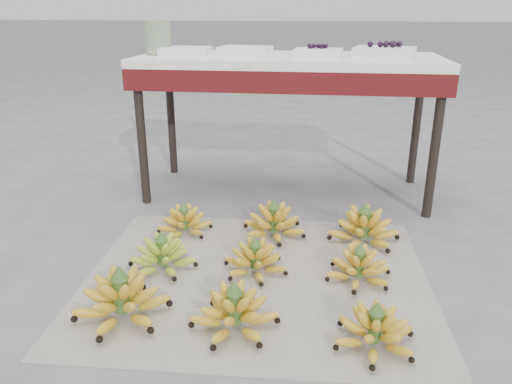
# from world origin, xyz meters

# --- Properties ---
(ground) EXTENTS (60.00, 60.00, 0.00)m
(ground) POSITION_xyz_m (0.00, 0.00, 0.00)
(ground) COLOR #5C5C5E
(ground) RESTS_ON ground
(newspaper_mat) EXTENTS (1.29, 1.10, 0.01)m
(newspaper_mat) POSITION_xyz_m (-0.04, -0.00, 0.00)
(newspaper_mat) COLOR white
(newspaper_mat) RESTS_ON ground
(bunch_front_left) EXTENTS (0.34, 0.34, 0.19)m
(bunch_front_left) POSITION_xyz_m (-0.44, -0.31, 0.07)
(bunch_front_left) COLOR gold
(bunch_front_left) RESTS_ON newspaper_mat
(bunch_front_center) EXTENTS (0.32, 0.32, 0.17)m
(bunch_front_center) POSITION_xyz_m (-0.07, -0.32, 0.06)
(bunch_front_center) COLOR gold
(bunch_front_center) RESTS_ON newspaper_mat
(bunch_front_right) EXTENTS (0.26, 0.26, 0.15)m
(bunch_front_right) POSITION_xyz_m (0.35, -0.35, 0.06)
(bunch_front_right) COLOR gold
(bunch_front_right) RESTS_ON newspaper_mat
(bunch_mid_left) EXTENTS (0.30, 0.30, 0.16)m
(bunch_mid_left) POSITION_xyz_m (-0.41, 0.02, 0.06)
(bunch_mid_left) COLOR #88BE31
(bunch_mid_left) RESTS_ON newspaper_mat
(bunch_mid_center) EXTENTS (0.31, 0.31, 0.15)m
(bunch_mid_center) POSITION_xyz_m (-0.06, 0.04, 0.06)
(bunch_mid_center) COLOR gold
(bunch_mid_center) RESTS_ON newspaper_mat
(bunch_mid_right) EXTENTS (0.26, 0.26, 0.15)m
(bunch_mid_right) POSITION_xyz_m (0.32, 0.03, 0.06)
(bunch_mid_right) COLOR gold
(bunch_mid_right) RESTS_ON newspaper_mat
(bunch_back_left) EXTENTS (0.28, 0.28, 0.14)m
(bunch_back_left) POSITION_xyz_m (-0.41, 0.34, 0.05)
(bunch_back_left) COLOR gold
(bunch_back_left) RESTS_ON newspaper_mat
(bunch_back_center) EXTENTS (0.35, 0.35, 0.17)m
(bunch_back_center) POSITION_xyz_m (-0.02, 0.37, 0.06)
(bunch_back_center) COLOR gold
(bunch_back_center) RESTS_ON newspaper_mat
(bunch_back_right) EXTENTS (0.33, 0.33, 0.18)m
(bunch_back_right) POSITION_xyz_m (0.36, 0.35, 0.07)
(bunch_back_right) COLOR gold
(bunch_back_right) RESTS_ON newspaper_mat
(vendor_table) EXTENTS (1.49, 0.59, 0.71)m
(vendor_table) POSITION_xyz_m (-0.01, 0.93, 0.63)
(vendor_table) COLOR black
(vendor_table) RESTS_ON ground
(tray_far_left) EXTENTS (0.24, 0.18, 0.04)m
(tray_far_left) POSITION_xyz_m (-0.52, 0.91, 0.73)
(tray_far_left) COLOR silver
(tray_far_left) RESTS_ON vendor_table
(tray_left) EXTENTS (0.27, 0.21, 0.04)m
(tray_left) POSITION_xyz_m (-0.23, 0.96, 0.73)
(tray_left) COLOR silver
(tray_left) RESTS_ON vendor_table
(tray_right) EXTENTS (0.24, 0.19, 0.06)m
(tray_right) POSITION_xyz_m (0.13, 0.92, 0.73)
(tray_right) COLOR silver
(tray_right) RESTS_ON vendor_table
(tray_far_right) EXTENTS (0.32, 0.27, 0.07)m
(tray_far_right) POSITION_xyz_m (0.45, 0.95, 0.74)
(tray_far_right) COLOR silver
(tray_far_right) RESTS_ON vendor_table
(glass_jar) EXTENTS (0.16, 0.16, 0.16)m
(glass_jar) POSITION_xyz_m (-0.66, 0.92, 0.79)
(glass_jar) COLOR beige
(glass_jar) RESTS_ON vendor_table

